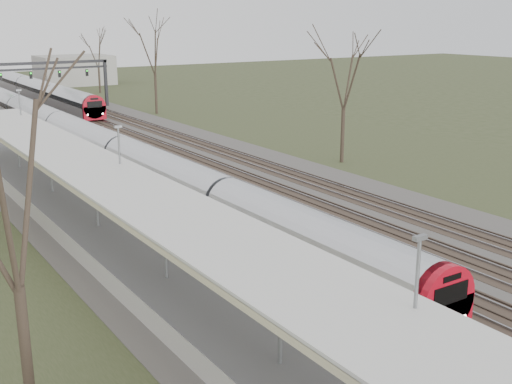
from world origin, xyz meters
TOP-DOWN VIEW (x-y plane):
  - track_bed at (0.26, 55.00)m, footprint 24.00×160.00m
  - platform at (-9.05, 37.50)m, footprint 3.50×69.00m
  - canopy at (-9.05, 32.99)m, footprint 4.10×50.00m
  - signal_gantry at (0.29, 84.99)m, footprint 21.00×0.59m
  - tree_west_near at (-16.00, 20.00)m, footprint 5.00×5.00m
  - tree_east_far at (14.00, 42.00)m, footprint 5.00×5.00m
  - train_near at (-2.50, 61.99)m, footprint 2.62×90.21m
  - train_far at (4.50, 94.94)m, footprint 2.62×45.21m

SIDE VIEW (x-z plane):
  - track_bed at x=0.26m, z-range -0.05..0.17m
  - platform at x=-9.05m, z-range 0.00..1.00m
  - train_near at x=-2.50m, z-range -0.05..3.00m
  - train_far at x=4.50m, z-range -0.05..3.00m
  - canopy at x=-9.05m, z-range 2.37..5.48m
  - signal_gantry at x=0.29m, z-range 1.87..7.95m
  - tree_west_near at x=-16.00m, z-range 2.14..12.44m
  - tree_east_far at x=14.00m, z-range 2.14..12.44m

